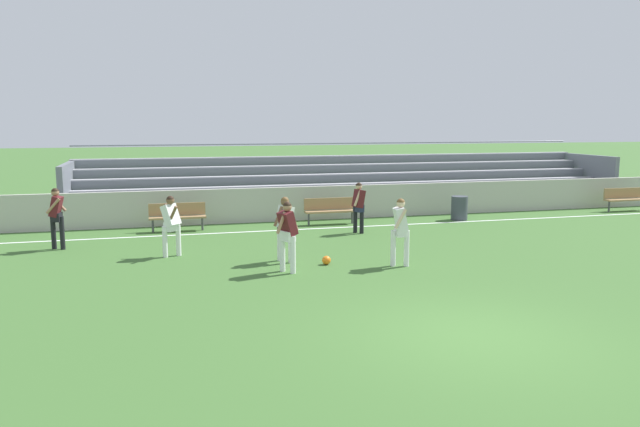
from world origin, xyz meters
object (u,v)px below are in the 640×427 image
Objects in this scene: player_white_challenging at (285,223)px; bleacher_stand at (357,181)px; player_dark_trailing_run at (359,203)px; player_dark_wide_right at (287,231)px; bench_near_wall_gap at (330,208)px; player_white_deep_cover at (171,221)px; trash_bin at (459,208)px; soccer_ball at (326,260)px; bench_centre_sideline at (177,214)px; player_white_overlapping at (400,226)px; bench_far_right at (625,197)px; player_dark_on_ball at (56,213)px.

bleacher_stand is at bearing 61.25° from player_white_challenging.
bleacher_stand is 13.82× the size of player_dark_trailing_run.
player_dark_wide_right is at bearing -98.95° from player_white_challenging.
player_white_deep_cover is at bearing -144.58° from bench_near_wall_gap.
trash_bin is 3.89× the size of soccer_ball.
bench_centre_sideline reaches higher than soccer_ball.
bench_near_wall_gap is 1.12× the size of player_dark_trailing_run.
trash_bin is 0.53× the size of player_dark_trailing_run.
player_white_challenging is at bearing 155.25° from player_white_overlapping.
bench_far_right is 12.15m from bench_near_wall_gap.
player_white_deep_cover is (-0.29, -3.86, 0.40)m from bench_centre_sideline.
player_white_overlapping is (-4.81, -6.08, 0.57)m from trash_bin.
player_white_challenging reaches higher than player_white_deep_cover.
player_white_overlapping is (5.07, -6.43, 0.45)m from bench_centre_sideline.
bench_centre_sideline is at bearing 160.97° from player_dark_trailing_run.
trash_bin is (2.56, -3.98, -0.67)m from bleacher_stand.
player_white_overlapping is (2.78, -0.10, -0.00)m from player_dark_wide_right.
player_dark_on_ball is (-5.77, 3.13, 0.04)m from player_white_challenging.
bench_near_wall_gap is 6.44m from player_white_overlapping.
bench_far_right and bench_near_wall_gap have the same top height.
player_dark_on_ball reaches higher than trash_bin.
bleacher_stand reaches higher than trash_bin.
player_dark_trailing_run is at bearing 84.18° from player_white_overlapping.
trash_bin is at bearing -57.31° from bleacher_stand.
bench_centre_sideline is at bearing 85.66° from player_white_deep_cover.
bench_near_wall_gap reaches higher than trash_bin.
bench_far_right is 2.10× the size of trash_bin.
player_white_challenging reaches higher than bench_centre_sideline.
player_dark_wide_right is at bearing -154.54° from soccer_ball.
bleacher_stand is 12.39× the size of bench_far_right.
bench_far_right reaches higher than trash_bin.
bench_centre_sideline is 1.00× the size of bench_near_wall_gap.
soccer_ball is at bearing -29.05° from player_dark_on_ball.
bench_near_wall_gap is 1.05× the size of player_dark_on_ball.
player_white_challenging is 1.02× the size of player_dark_trailing_run.
player_white_overlapping reaches higher than soccer_ball.
player_dark_on_ball is at bearing 149.68° from player_white_deep_cover.
bench_far_right is at bearing 22.66° from soccer_ball.
trash_bin is at bearing -177.35° from bench_far_right.
player_dark_wide_right reaches higher than bench_far_right.
player_dark_trailing_run is 6.14m from player_white_deep_cover.
player_dark_on_ball is (-10.63, -5.74, -0.07)m from bleacher_stand.
bench_centre_sideline and bench_near_wall_gap have the same top height.
player_white_challenging is at bearing -64.81° from bench_centre_sideline.
bleacher_stand reaches higher than player_dark_trailing_run.
player_dark_trailing_run is at bearing -160.23° from trash_bin.
player_white_challenging is 1.12m from player_dark_wide_right.
player_white_overlapping is at bearing -20.05° from soccer_ball.
player_white_deep_cover is at bearing -160.92° from trash_bin.
bench_near_wall_gap is at bearing 65.73° from player_dark_wide_right.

